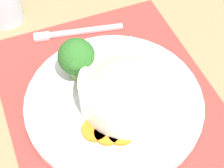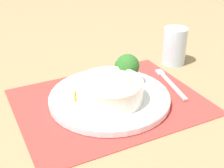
% 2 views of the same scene
% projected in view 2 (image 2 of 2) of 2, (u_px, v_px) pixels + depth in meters
% --- Properties ---
extents(ground_plane, '(4.00, 4.00, 0.00)m').
position_uv_depth(ground_plane, '(110.00, 102.00, 0.83)').
color(ground_plane, '#8C704C').
extents(placemat, '(0.48, 0.38, 0.00)m').
position_uv_depth(placemat, '(110.00, 101.00, 0.82)').
color(placemat, '#B2332D').
rests_on(placemat, ground_plane).
extents(plate, '(0.32, 0.32, 0.02)m').
position_uv_depth(plate, '(110.00, 97.00, 0.82)').
color(plate, silver).
rests_on(plate, placemat).
extents(bowl, '(0.17, 0.17, 0.07)m').
position_uv_depth(bowl, '(110.00, 88.00, 0.78)').
color(bowl, silver).
rests_on(bowl, plate).
extents(broccoli_floret, '(0.07, 0.07, 0.09)m').
position_uv_depth(broccoli_floret, '(127.00, 67.00, 0.85)').
color(broccoli_floret, '#759E51').
rests_on(broccoli_floret, plate).
extents(carrot_slice_near, '(0.04, 0.04, 0.01)m').
position_uv_depth(carrot_slice_near, '(85.00, 89.00, 0.84)').
color(carrot_slice_near, orange).
rests_on(carrot_slice_near, plate).
extents(carrot_slice_middle, '(0.04, 0.04, 0.01)m').
position_uv_depth(carrot_slice_middle, '(83.00, 93.00, 0.82)').
color(carrot_slice_middle, orange).
rests_on(carrot_slice_middle, plate).
extents(carrot_slice_far, '(0.04, 0.04, 0.01)m').
position_uv_depth(carrot_slice_far, '(83.00, 98.00, 0.80)').
color(carrot_slice_far, orange).
rests_on(carrot_slice_far, plate).
extents(water_glass, '(0.08, 0.08, 0.12)m').
position_uv_depth(water_glass, '(174.00, 48.00, 1.02)').
color(water_glass, silver).
rests_on(water_glass, ground_plane).
extents(fork, '(0.05, 0.18, 0.01)m').
position_uv_depth(fork, '(167.00, 81.00, 0.92)').
color(fork, '#B7B7BC').
rests_on(fork, placemat).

